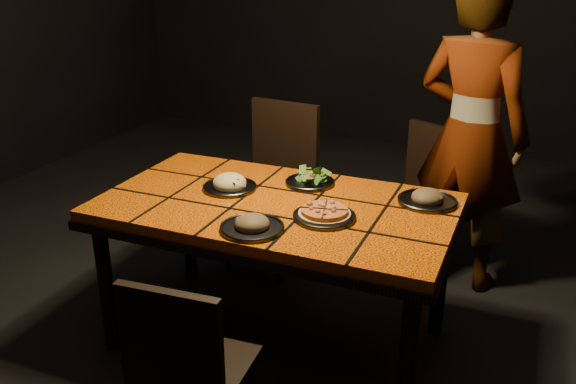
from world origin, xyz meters
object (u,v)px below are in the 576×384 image
at_px(chair_near, 186,365).
at_px(chair_far_left, 276,174).
at_px(plate_pizza, 324,214).
at_px(plate_pasta, 230,184).
at_px(diner, 471,135).
at_px(dining_table, 276,217).
at_px(chair_far_right, 424,189).

relative_size(chair_near, chair_far_left, 0.84).
distance_m(plate_pizza, plate_pasta, 0.56).
height_order(diner, plate_pasta, diner).
xyz_separation_m(chair_near, plate_pizza, (0.23, 0.78, 0.30)).
relative_size(dining_table, chair_far_left, 1.64).
bearing_deg(diner, dining_table, 71.52).
height_order(dining_table, chair_near, chair_near).
bearing_deg(diner, chair_far_left, 27.86).
distance_m(chair_far_left, plate_pizza, 1.10).
relative_size(dining_table, plate_pasta, 6.20).
bearing_deg(plate_pizza, chair_far_left, 124.92).
bearing_deg(chair_far_left, plate_pizza, -48.45).
height_order(chair_near, plate_pasta, plate_pasta).
relative_size(diner, plate_pasta, 6.73).
distance_m(chair_near, chair_far_left, 1.72).
height_order(chair_far_right, plate_pasta, chair_far_right).
bearing_deg(chair_near, plate_pasta, -75.61).
bearing_deg(chair_far_left, plate_pasta, -76.89).
bearing_deg(chair_far_left, chair_near, -70.14).
height_order(diner, plate_pizza, diner).
distance_m(dining_table, diner, 1.25).
height_order(chair_near, diner, diner).
bearing_deg(chair_near, diner, -114.24).
bearing_deg(dining_table, chair_far_left, 113.90).
xyz_separation_m(dining_table, chair_near, (0.04, -0.87, -0.20)).
relative_size(chair_far_left, chair_far_right, 1.13).
bearing_deg(plate_pasta, dining_table, -12.61).
bearing_deg(chair_near, chair_far_right, -107.11).
bearing_deg(dining_table, chair_near, -87.51).
height_order(chair_far_left, plate_pasta, chair_far_left).
xyz_separation_m(chair_near, diner, (0.69, 1.87, 0.41)).
distance_m(dining_table, chair_far_right, 1.18).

